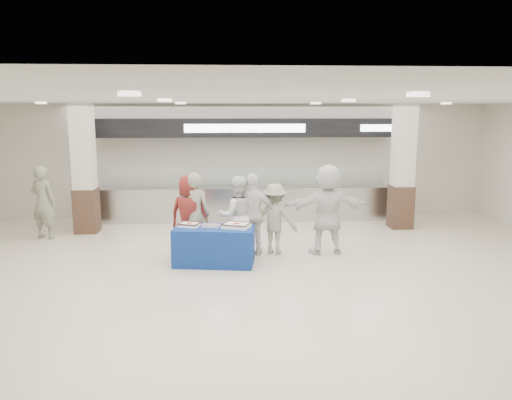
{
  "coord_description": "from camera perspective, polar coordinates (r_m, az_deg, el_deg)",
  "views": [
    {
      "loc": [
        -0.54,
        -8.24,
        3.0
      ],
      "look_at": [
        0.08,
        1.6,
        1.24
      ],
      "focal_mm": 35.0,
      "sensor_mm": 36.0,
      "label": 1
    }
  ],
  "objects": [
    {
      "name": "column_left",
      "position": [
        13.0,
        -19.02,
        3.09
      ],
      "size": [
        0.55,
        0.55,
        3.2
      ],
      "color": "#39241A",
      "rests_on": "ground"
    },
    {
      "name": "sheet_cake_right",
      "position": [
        9.77,
        -2.25,
        -2.88
      ],
      "size": [
        0.6,
        0.54,
        0.1
      ],
      "color": "white",
      "rests_on": "display_table"
    },
    {
      "name": "civilian_maroon",
      "position": [
        10.53,
        -7.61,
        -1.71
      ],
      "size": [
        0.96,
        0.76,
        1.71
      ],
      "primitive_type": "imported",
      "rotation": [
        0.0,
        0.0,
        2.86
      ],
      "color": "maroon",
      "rests_on": "ground"
    },
    {
      "name": "soldier_bg",
      "position": [
        12.82,
        -23.15,
        -0.22
      ],
      "size": [
        0.74,
        0.61,
        1.75
      ],
      "primitive_type": "imported",
      "rotation": [
        0.0,
        0.0,
        2.79
      ],
      "color": "slate",
      "rests_on": "ground"
    },
    {
      "name": "sheet_cake_left",
      "position": [
        9.95,
        -7.63,
        -2.77
      ],
      "size": [
        0.47,
        0.42,
        0.09
      ],
      "color": "white",
      "rests_on": "display_table"
    },
    {
      "name": "serving_line",
      "position": [
        13.77,
        -1.28,
        2.45
      ],
      "size": [
        8.7,
        0.85,
        2.8
      ],
      "color": "#B6B9BD",
      "rests_on": "ground"
    },
    {
      "name": "display_table",
      "position": [
        9.93,
        -4.81,
        -5.24
      ],
      "size": [
        1.64,
        0.99,
        0.75
      ],
      "primitive_type": "cube",
      "rotation": [
        0.0,
        0.0,
        -0.14
      ],
      "color": "navy",
      "rests_on": "ground"
    },
    {
      "name": "soldier_a",
      "position": [
        10.45,
        -7.03,
        -1.64
      ],
      "size": [
        0.7,
        0.52,
        1.76
      ],
      "primitive_type": "imported",
      "rotation": [
        0.0,
        0.0,
        2.98
      ],
      "color": "slate",
      "rests_on": "ground"
    },
    {
      "name": "chef_short",
      "position": [
        10.45,
        -0.3,
        -1.65
      ],
      "size": [
        1.07,
        0.58,
        1.73
      ],
      "primitive_type": "imported",
      "rotation": [
        0.0,
        0.0,
        2.98
      ],
      "color": "white",
      "rests_on": "ground"
    },
    {
      "name": "soldier_b",
      "position": [
        10.57,
        2.15,
        -2.16
      ],
      "size": [
        1.1,
        0.86,
        1.5
      ],
      "primitive_type": "imported",
      "rotation": [
        0.0,
        0.0,
        2.79
      ],
      "color": "slate",
      "rests_on": "ground"
    },
    {
      "name": "chef_tall",
      "position": [
        10.44,
        -2.16,
        -1.82
      ],
      "size": [
        0.89,
        0.74,
        1.68
      ],
      "primitive_type": "imported",
      "rotation": [
        0.0,
        0.0,
        3.27
      ],
      "color": "white",
      "rests_on": "ground"
    },
    {
      "name": "cupcake_tray",
      "position": [
        9.86,
        -5.14,
        -2.93
      ],
      "size": [
        0.4,
        0.33,
        0.06
      ],
      "color": "#AAAAAF",
      "rests_on": "display_table"
    },
    {
      "name": "column_right",
      "position": [
        13.32,
        16.4,
        3.39
      ],
      "size": [
        0.55,
        0.55,
        3.2
      ],
      "color": "#39241A",
      "rests_on": "ground"
    },
    {
      "name": "civilian_white",
      "position": [
        10.63,
        8.13,
        -1.04
      ],
      "size": [
        1.81,
        0.69,
        1.92
      ],
      "primitive_type": "imported",
      "rotation": [
        0.0,
        0.0,
        3.21
      ],
      "color": "white",
      "rests_on": "ground"
    },
    {
      "name": "ground",
      "position": [
        8.79,
        0.16,
        -9.83
      ],
      "size": [
        14.0,
        14.0,
        0.0
      ],
      "primitive_type": "plane",
      "color": "beige",
      "rests_on": "ground"
    }
  ]
}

